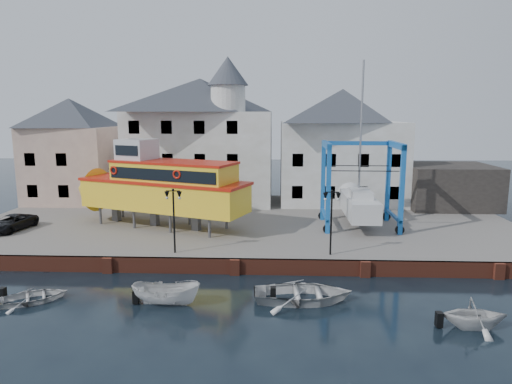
{
  "coord_description": "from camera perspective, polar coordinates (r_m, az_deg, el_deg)",
  "views": [
    {
      "loc": [
        2.5,
        -26.93,
        9.97
      ],
      "look_at": [
        1.0,
        7.0,
        4.0
      ],
      "focal_mm": 32.0,
      "sensor_mm": 36.0,
      "label": 1
    }
  ],
  "objects": [
    {
      "name": "quay_wall",
      "position": [
        28.75,
        -2.63,
        -9.27
      ],
      "size": [
        44.0,
        0.47,
        1.0
      ],
      "color": "maroon",
      "rests_on": "ground"
    },
    {
      "name": "tour_boat",
      "position": [
        36.89,
        -12.66,
        0.78
      ],
      "size": [
        16.04,
        9.22,
        6.86
      ],
      "rotation": [
        0.0,
        0.0,
        -0.37
      ],
      "color": "#59595E",
      "rests_on": "hardstanding"
    },
    {
      "name": "lamp_post_left",
      "position": [
        29.44,
        -10.28,
        -1.54
      ],
      "size": [
        1.12,
        0.32,
        4.2
      ],
      "color": "black",
      "rests_on": "hardstanding"
    },
    {
      "name": "shed_dark",
      "position": [
        47.44,
        22.86,
        0.73
      ],
      "size": [
        8.0,
        7.0,
        4.0
      ],
      "primitive_type": "cube",
      "color": "black",
      "rests_on": "hardstanding"
    },
    {
      "name": "van",
      "position": [
        39.78,
        -28.25,
        -3.41
      ],
      "size": [
        2.66,
        4.49,
        1.17
      ],
      "primitive_type": "imported",
      "rotation": [
        0.0,
        0.0,
        -0.18
      ],
      "color": "black",
      "rests_on": "hardstanding"
    },
    {
      "name": "hardstanding",
      "position": [
        39.17,
        -1.21,
        -4.02
      ],
      "size": [
        44.0,
        22.0,
        1.0
      ],
      "primitive_type": "cube",
      "color": "#64615E",
      "rests_on": "ground"
    },
    {
      "name": "motorboat_c",
      "position": [
        24.47,
        25.51,
        -15.09
      ],
      "size": [
        3.01,
        2.6,
        1.58
      ],
      "primitive_type": "imported",
      "rotation": [
        0.0,
        0.0,
        1.57
      ],
      "color": "silver",
      "rests_on": "ground"
    },
    {
      "name": "lamp_post_right",
      "position": [
        28.93,
        9.43,
        -1.72
      ],
      "size": [
        1.12,
        0.32,
        4.2
      ],
      "color": "black",
      "rests_on": "hardstanding"
    },
    {
      "name": "travel_lift",
      "position": [
        37.5,
        12.59,
        -0.75
      ],
      "size": [
        6.06,
        8.54,
        12.87
      ],
      "rotation": [
        0.0,
        0.0,
        -0.01
      ],
      "color": "#1953A0",
      "rests_on": "hardstanding"
    },
    {
      "name": "motorboat_d",
      "position": [
        27.69,
        -26.15,
        -12.2
      ],
      "size": [
        4.29,
        3.91,
        0.73
      ],
      "primitive_type": "imported",
      "rotation": [
        0.0,
        0.0,
        2.08
      ],
      "color": "silver",
      "rests_on": "ground"
    },
    {
      "name": "ground",
      "position": [
        28.82,
        -2.64,
        -10.28
      ],
      "size": [
        140.0,
        140.0,
        0.0
      ],
      "primitive_type": "plane",
      "color": "black",
      "rests_on": "ground"
    },
    {
      "name": "motorboat_b",
      "position": [
        25.21,
        5.89,
        -13.38
      ],
      "size": [
        5.43,
        4.01,
        1.09
      ],
      "primitive_type": "imported",
      "rotation": [
        0.0,
        0.0,
        1.62
      ],
      "color": "silver",
      "rests_on": "ground"
    },
    {
      "name": "building_pink",
      "position": [
        49.53,
        -22.01,
        4.82
      ],
      "size": [
        8.0,
        7.0,
        10.3
      ],
      "color": "tan",
      "rests_on": "hardstanding"
    },
    {
      "name": "building_white_right",
      "position": [
        46.5,
        10.61,
        5.64
      ],
      "size": [
        12.0,
        8.0,
        11.2
      ],
      "color": "beige",
      "rests_on": "hardstanding"
    },
    {
      "name": "building_white_main",
      "position": [
        45.99,
        -6.74,
        6.63
      ],
      "size": [
        14.0,
        8.3,
        14.0
      ],
      "color": "beige",
      "rests_on": "hardstanding"
    },
    {
      "name": "motorboat_a",
      "position": [
        25.11,
        -11.14,
        -13.61
      ],
      "size": [
        3.72,
        1.54,
        1.41
      ],
      "primitive_type": "imported",
      "rotation": [
        0.0,
        0.0,
        1.53
      ],
      "color": "silver",
      "rests_on": "ground"
    }
  ]
}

